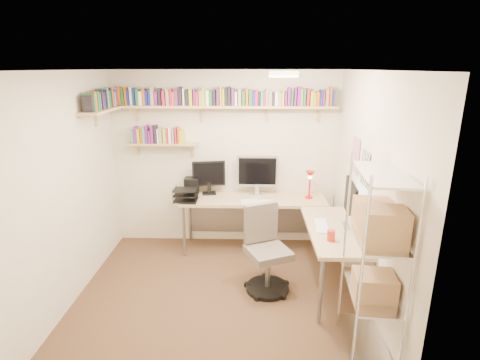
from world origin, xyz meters
The scene contains 6 objects.
ground centered at (0.00, 0.00, 0.00)m, with size 3.20×3.20×0.00m, color #4C3020.
room_shell centered at (0.00, 0.00, 1.55)m, with size 3.24×3.04×2.52m.
wall_shelves centered at (-0.42, 1.30, 2.03)m, with size 3.12×1.09×0.80m.
corner_desk centered at (0.54, 0.95, 0.77)m, with size 2.33×2.03×1.35m.
office_chair centered at (0.56, 0.21, 0.43)m, with size 0.59×0.60×1.02m.
wire_rack centered at (1.42, -0.89, 1.11)m, with size 0.45×0.82×1.82m.
Camera 1 is at (0.37, -3.72, 2.53)m, focal length 28.00 mm.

